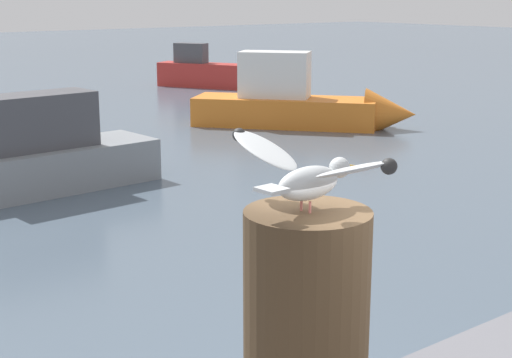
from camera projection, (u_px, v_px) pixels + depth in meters
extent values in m
cylinder|color=#4C3823|center=(306.00, 346.00, 2.37)|extent=(0.39, 0.39, 0.86)
cylinder|color=#C66860|center=(310.00, 207.00, 2.24)|extent=(0.01, 0.01, 0.04)
cylinder|color=#C66860|center=(301.00, 205.00, 2.27)|extent=(0.01, 0.01, 0.04)
ellipsoid|color=silver|center=(308.00, 183.00, 2.24)|extent=(0.23, 0.10, 0.10)
sphere|color=silver|center=(340.00, 168.00, 2.32)|extent=(0.06, 0.06, 0.06)
cone|color=gold|center=(352.00, 166.00, 2.36)|extent=(0.05, 0.02, 0.02)
cube|color=silver|center=(272.00, 190.00, 2.15)|extent=(0.07, 0.08, 0.01)
ellipsoid|color=silver|center=(353.00, 170.00, 2.09)|extent=(0.13, 0.27, 0.10)
sphere|color=#2B2B2B|center=(389.00, 166.00, 1.99)|extent=(0.04, 0.04, 0.04)
ellipsoid|color=silver|center=(265.00, 150.00, 2.35)|extent=(0.13, 0.27, 0.10)
sphere|color=#2B2B2B|center=(239.00, 135.00, 2.44)|extent=(0.04, 0.04, 0.04)
cube|color=orange|center=(285.00, 112.00, 18.04)|extent=(3.70, 4.09, 0.67)
cone|color=orange|center=(390.00, 114.00, 17.53)|extent=(1.61, 1.61, 1.14)
cube|color=white|center=(275.00, 75.00, 17.89)|extent=(1.63, 1.73, 1.07)
cube|color=gray|center=(0.00, 176.00, 11.67)|extent=(5.13, 1.53, 0.68)
cube|color=#47474C|center=(34.00, 122.00, 11.88)|extent=(1.92, 0.86, 0.86)
cube|color=#B72D28|center=(207.00, 75.00, 25.47)|extent=(2.30, 3.32, 0.79)
cone|color=#B72D28|center=(258.00, 76.00, 24.74)|extent=(0.97, 0.97, 0.72)
cube|color=#47474C|center=(191.00, 53.00, 25.53)|extent=(0.92, 1.17, 0.65)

